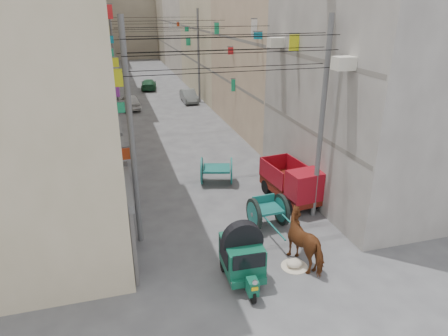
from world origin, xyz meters
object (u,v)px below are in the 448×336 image
object	(u,v)px
distant_car_white	(130,102)
feed_sack	(295,263)
mini_truck	(295,186)
distant_car_green	(149,84)
tonga_cart	(268,211)
distant_car_grey	(189,96)
horse	(307,240)
auto_rickshaw	(242,254)
second_cart	(217,170)

from	to	relation	value
distant_car_white	feed_sack	bearing A→B (deg)	94.66
mini_truck	distant_car_green	distance (m)	28.35
tonga_cart	feed_sack	bearing A→B (deg)	-95.70
distant_car_grey	distant_car_green	bearing A→B (deg)	112.76
tonga_cart	distant_car_white	size ratio (longest dim) A/B	0.80
horse	auto_rickshaw	bearing A→B (deg)	-7.94
tonga_cart	distant_car_white	xyz separation A→B (m)	(-4.03, 21.52, -0.05)
mini_truck	feed_sack	world-z (taller)	mini_truck
auto_rickshaw	tonga_cart	bearing A→B (deg)	56.82
second_cart	horse	bearing A→B (deg)	-64.05
distant_car_green	distant_car_white	bearing A→B (deg)	81.03
horse	distant_car_grey	world-z (taller)	horse
second_cart	distant_car_grey	xyz separation A→B (m)	(2.16, 18.10, -0.17)
feed_sack	mini_truck	bearing A→B (deg)	65.21
distant_car_white	distant_car_green	bearing A→B (deg)	-110.98
auto_rickshaw	mini_truck	size ratio (longest dim) A/B	0.67
distant_car_white	horse	bearing A→B (deg)	95.79
tonga_cart	horse	size ratio (longest dim) A/B	1.40
second_cart	distant_car_white	size ratio (longest dim) A/B	0.51
auto_rickshaw	horse	bearing A→B (deg)	7.77
distant_car_white	second_cart	bearing A→B (deg)	95.98
auto_rickshaw	feed_sack	size ratio (longest dim) A/B	4.01
mini_truck	horse	distance (m)	4.39
auto_rickshaw	second_cart	distance (m)	7.55
auto_rickshaw	mini_truck	distance (m)	5.85
second_cart	distant_car_green	size ratio (longest dim) A/B	0.50
distant_car_white	auto_rickshaw	bearing A→B (deg)	90.17
auto_rickshaw	tonga_cart	distance (m)	3.52
horse	distant_car_grey	size ratio (longest dim) A/B	0.62
tonga_cart	second_cart	bearing A→B (deg)	97.38
second_cart	distant_car_green	world-z (taller)	second_cart
mini_truck	distant_car_green	bearing A→B (deg)	90.41
distant_car_white	distant_car_green	size ratio (longest dim) A/B	0.99
tonga_cart	distant_car_green	bearing A→B (deg)	89.58
feed_sack	distant_car_white	world-z (taller)	distant_car_white
horse	second_cart	bearing A→B (deg)	-93.84
tonga_cart	second_cart	distance (m)	4.68
auto_rickshaw	tonga_cart	size ratio (longest dim) A/B	0.78
distant_car_white	distant_car_grey	bearing A→B (deg)	-172.04
second_cart	distant_car_grey	distance (m)	18.23
tonga_cart	second_cart	world-z (taller)	second_cart
horse	tonga_cart	bearing A→B (deg)	-95.72
distant_car_white	distant_car_grey	world-z (taller)	distant_car_white
distant_car_grey	tonga_cart	bearing A→B (deg)	-93.20
feed_sack	distant_car_grey	distance (m)	25.49
horse	distant_car_white	distance (m)	24.54
feed_sack	distant_car_grey	bearing A→B (deg)	86.90
auto_rickshaw	mini_truck	world-z (taller)	mini_truck
feed_sack	distant_car_grey	size ratio (longest dim) A/B	0.17
auto_rickshaw	tonga_cart	world-z (taller)	auto_rickshaw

